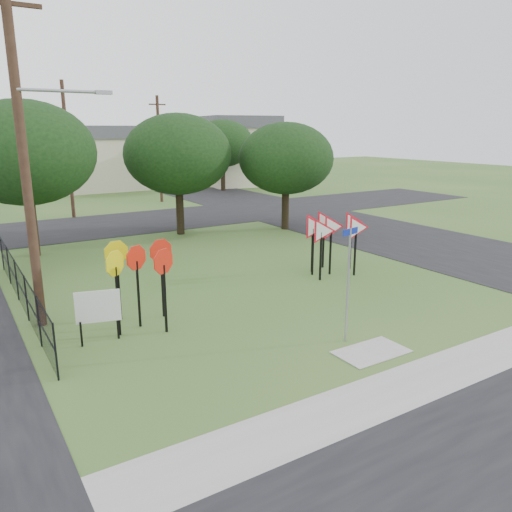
{
  "coord_description": "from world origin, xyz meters",
  "views": [
    {
      "loc": [
        -9.37,
        -11.38,
        5.95
      ],
      "look_at": [
        -0.36,
        3.0,
        1.6
      ],
      "focal_mm": 35.0,
      "sensor_mm": 36.0,
      "label": 1
    }
  ],
  "objects_px": {
    "street_name_sign": "(348,279)",
    "yield_sign_cluster": "(330,229)",
    "stop_sign_cluster": "(139,266)",
    "info_board": "(98,308)"
  },
  "relations": [
    {
      "from": "street_name_sign",
      "to": "stop_sign_cluster",
      "type": "distance_m",
      "value": 6.23
    },
    {
      "from": "stop_sign_cluster",
      "to": "info_board",
      "type": "relative_size",
      "value": 1.67
    },
    {
      "from": "street_name_sign",
      "to": "info_board",
      "type": "bearing_deg",
      "value": 148.81
    },
    {
      "from": "street_name_sign",
      "to": "info_board",
      "type": "height_order",
      "value": "street_name_sign"
    },
    {
      "from": "stop_sign_cluster",
      "to": "info_board",
      "type": "height_order",
      "value": "stop_sign_cluster"
    },
    {
      "from": "street_name_sign",
      "to": "stop_sign_cluster",
      "type": "xyz_separation_m",
      "value": [
        -4.57,
        4.24,
        0.04
      ]
    },
    {
      "from": "stop_sign_cluster",
      "to": "yield_sign_cluster",
      "type": "height_order",
      "value": "stop_sign_cluster"
    },
    {
      "from": "street_name_sign",
      "to": "yield_sign_cluster",
      "type": "relative_size",
      "value": 1.01
    },
    {
      "from": "stop_sign_cluster",
      "to": "yield_sign_cluster",
      "type": "distance_m",
      "value": 8.79
    },
    {
      "from": "street_name_sign",
      "to": "yield_sign_cluster",
      "type": "distance_m",
      "value": 6.96
    }
  ]
}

